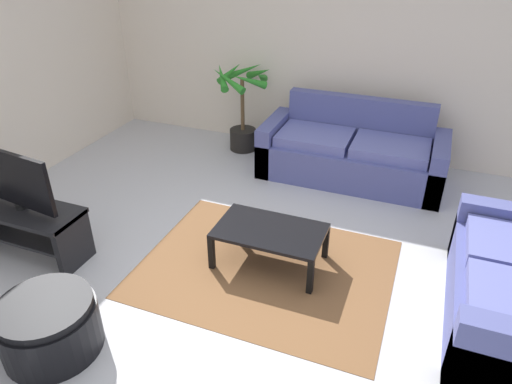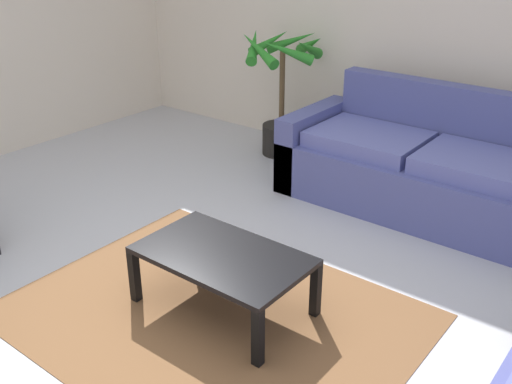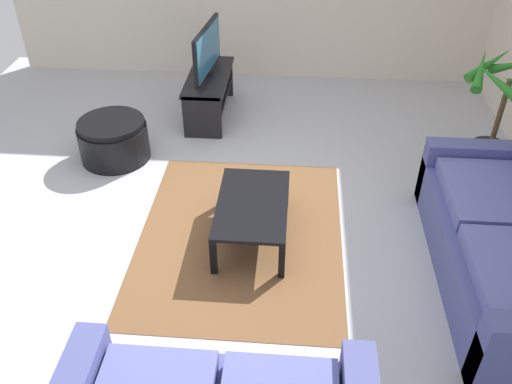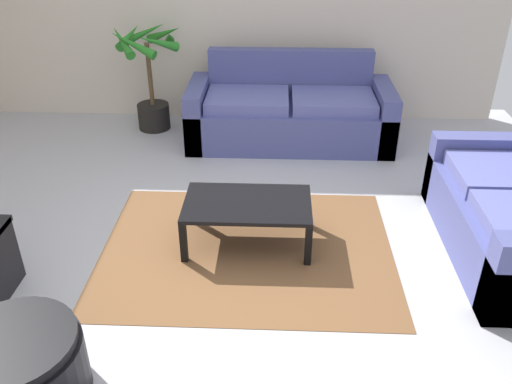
{
  "view_description": "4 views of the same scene",
  "coord_description": "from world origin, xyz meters",
  "px_view_note": "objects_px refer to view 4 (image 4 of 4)",
  "views": [
    {
      "loc": [
        1.41,
        -2.86,
        2.68
      ],
      "look_at": [
        0.13,
        0.38,
        0.69
      ],
      "focal_mm": 32.74,
      "sensor_mm": 36.0,
      "label": 1
    },
    {
      "loc": [
        2.17,
        -1.78,
        2.04
      ],
      "look_at": [
        0.11,
        0.86,
        0.49
      ],
      "focal_mm": 41.54,
      "sensor_mm": 36.0,
      "label": 2
    },
    {
      "loc": [
        3.73,
        0.65,
        3.03
      ],
      "look_at": [
        0.36,
        0.37,
        0.52
      ],
      "focal_mm": 37.95,
      "sensor_mm": 36.0,
      "label": 3
    },
    {
      "loc": [
        0.49,
        -3.09,
        2.42
      ],
      "look_at": [
        0.35,
        0.34,
        0.45
      ],
      "focal_mm": 37.58,
      "sensor_mm": 36.0,
      "label": 4
    }
  ],
  "objects_px": {
    "couch_main": "(290,114)",
    "ottoman": "(19,369)",
    "coffee_table": "(248,207)",
    "potted_palm": "(150,79)"
  },
  "relations": [
    {
      "from": "couch_main",
      "to": "ottoman",
      "type": "bearing_deg",
      "value": -112.95
    },
    {
      "from": "coffee_table",
      "to": "potted_palm",
      "type": "bearing_deg",
      "value": 118.28
    },
    {
      "from": "couch_main",
      "to": "ottoman",
      "type": "height_order",
      "value": "couch_main"
    },
    {
      "from": "ottoman",
      "to": "couch_main",
      "type": "bearing_deg",
      "value": 67.05
    },
    {
      "from": "coffee_table",
      "to": "potted_palm",
      "type": "xyz_separation_m",
      "value": [
        -1.19,
        2.21,
        0.26
      ]
    },
    {
      "from": "coffee_table",
      "to": "couch_main",
      "type": "bearing_deg",
      "value": 80.08
    },
    {
      "from": "couch_main",
      "to": "ottoman",
      "type": "distance_m",
      "value": 3.75
    },
    {
      "from": "couch_main",
      "to": "potted_palm",
      "type": "height_order",
      "value": "potted_palm"
    },
    {
      "from": "couch_main",
      "to": "coffee_table",
      "type": "xyz_separation_m",
      "value": [
        -0.34,
        -1.95,
        0.01
      ]
    },
    {
      "from": "potted_palm",
      "to": "ottoman",
      "type": "bearing_deg",
      "value": -88.94
    }
  ]
}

